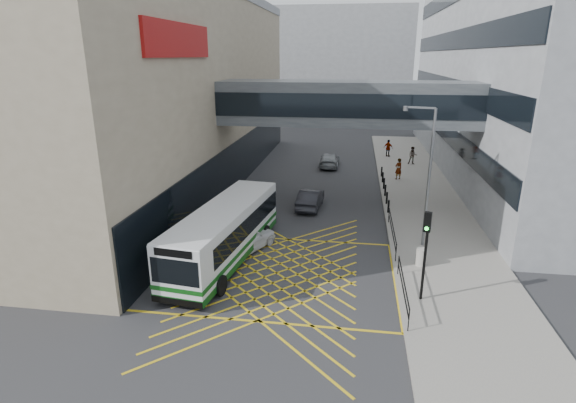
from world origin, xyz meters
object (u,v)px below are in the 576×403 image
at_px(car_white, 245,239).
at_px(street_lamp, 426,169).
at_px(pedestrian_a, 398,169).
at_px(car_dark, 310,199).
at_px(pedestrian_b, 413,156).
at_px(bus, 226,232).
at_px(car_silver, 330,160).
at_px(pedestrian_c, 388,148).
at_px(litter_bin, 421,257).
at_px(traffic_light, 426,244).

bearing_deg(car_white, street_lamp, -143.64).
bearing_deg(car_white, pedestrian_a, -95.91).
distance_m(car_dark, pedestrian_a, 11.10).
bearing_deg(pedestrian_b, bus, -117.09).
relative_size(bus, pedestrian_a, 5.89).
distance_m(car_white, pedestrian_a, 19.53).
distance_m(car_silver, street_lamp, 20.72).
distance_m(street_lamp, pedestrian_a, 15.18).
bearing_deg(pedestrian_b, car_silver, -168.49).
bearing_deg(car_silver, pedestrian_c, -140.09).
xyz_separation_m(litter_bin, pedestrian_c, (-0.08, 27.09, 0.44)).
height_order(car_dark, traffic_light, traffic_light).
bearing_deg(street_lamp, pedestrian_b, 98.67).
distance_m(litter_bin, pedestrian_b, 23.86).
relative_size(car_dark, car_silver, 0.98).
bearing_deg(traffic_light, pedestrian_c, 107.52).
height_order(street_lamp, pedestrian_b, street_lamp).
height_order(car_dark, pedestrian_c, pedestrian_c).
height_order(car_silver, pedestrian_a, pedestrian_a).
height_order(bus, street_lamp, street_lamp).
xyz_separation_m(car_dark, traffic_light, (6.29, -12.59, 2.23)).
height_order(car_white, car_silver, car_white).
relative_size(car_silver, pedestrian_a, 2.43).
distance_m(litter_bin, pedestrian_c, 27.10).
bearing_deg(car_dark, pedestrian_b, -116.96).
xyz_separation_m(car_dark, car_silver, (0.61, 13.16, 0.01)).
bearing_deg(pedestrian_c, pedestrian_b, 151.96).
bearing_deg(pedestrian_a, car_silver, -67.10).
distance_m(street_lamp, pedestrian_c, 24.53).
bearing_deg(pedestrian_b, car_dark, -120.74).
bearing_deg(pedestrian_c, pedestrian_a, 120.09).
bearing_deg(street_lamp, pedestrian_a, 103.97).
bearing_deg(car_white, pedestrian_b, -92.60).
height_order(street_lamp, litter_bin, street_lamp).
bearing_deg(car_white, car_silver, -74.79).
height_order(car_silver, pedestrian_c, pedestrian_c).
bearing_deg(litter_bin, traffic_light, -97.49).
relative_size(car_silver, traffic_light, 1.08).
bearing_deg(bus, street_lamp, 24.10).
xyz_separation_m(street_lamp, litter_bin, (-0.27, -2.83, -4.04)).
bearing_deg(bus, traffic_light, -10.71).
distance_m(car_silver, litter_bin, 22.96).
height_order(car_silver, litter_bin, car_silver).
distance_m(traffic_light, pedestrian_b, 27.59).
xyz_separation_m(bus, car_white, (0.72, 1.24, -0.89)).
distance_m(car_dark, traffic_light, 14.25).
relative_size(bus, litter_bin, 11.68).
bearing_deg(pedestrian_a, bus, 27.85).
bearing_deg(car_silver, car_dark, 87.98).
distance_m(street_lamp, pedestrian_b, 21.33).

